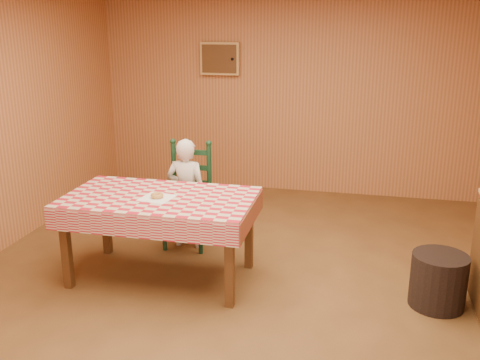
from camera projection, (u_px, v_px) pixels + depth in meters
name	position (u px, v px, depth m)	size (l,w,h in m)	color
ground	(235.00, 293.00, 4.56)	(6.00, 6.00, 0.00)	brown
cabin_walls	(248.00, 70.00, 4.54)	(5.10, 6.05, 2.65)	#B67241
dining_table	(160.00, 205.00, 4.66)	(1.66, 0.96, 0.77)	#533116
ladder_chair	(189.00, 197.00, 5.45)	(0.44, 0.40, 1.08)	black
seated_child	(187.00, 193.00, 5.38)	(0.41, 0.27, 1.12)	silver
napkin	(157.00, 198.00, 4.59)	(0.26, 0.26, 0.00)	white
donut	(157.00, 196.00, 4.58)	(0.11, 0.11, 0.04)	#BD8D43
storage_bin	(438.00, 281.00, 4.31)	(0.44, 0.44, 0.44)	black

